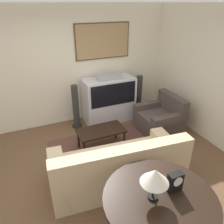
# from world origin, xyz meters

# --- Properties ---
(ground_plane) EXTENTS (12.00, 12.00, 0.00)m
(ground_plane) POSITION_xyz_m (0.00, 0.00, 0.00)
(ground_plane) COLOR brown
(wall_back) EXTENTS (12.00, 0.10, 2.70)m
(wall_back) POSITION_xyz_m (0.02, 2.13, 1.36)
(wall_back) COLOR beige
(wall_back) RESTS_ON ground_plane
(wall_right) EXTENTS (0.06, 12.00, 2.70)m
(wall_right) POSITION_xyz_m (2.63, 0.00, 1.35)
(wall_right) COLOR beige
(wall_right) RESTS_ON ground_plane
(area_rug) EXTENTS (2.30, 1.49, 0.01)m
(area_rug) POSITION_xyz_m (0.52, 0.59, 0.01)
(area_rug) COLOR brown
(area_rug) RESTS_ON ground_plane
(tv) EXTENTS (1.23, 0.59, 1.18)m
(tv) POSITION_xyz_m (1.01, 1.74, 0.56)
(tv) COLOR silver
(tv) RESTS_ON ground_plane
(couch) EXTENTS (2.21, 1.12, 0.89)m
(couch) POSITION_xyz_m (0.28, -0.33, 0.31)
(couch) COLOR #CCB289
(couch) RESTS_ON ground_plane
(armchair) EXTENTS (0.85, 0.92, 0.85)m
(armchair) POSITION_xyz_m (1.87, 0.76, 0.29)
(armchair) COLOR #473D38
(armchair) RESTS_ON ground_plane
(coffee_table) EXTENTS (0.94, 0.49, 0.44)m
(coffee_table) POSITION_xyz_m (0.38, 0.66, 0.39)
(coffee_table) COLOR black
(coffee_table) RESTS_ON ground_plane
(console_table) EXTENTS (1.28, 1.28, 0.80)m
(console_table) POSITION_xyz_m (0.26, -1.45, 0.74)
(console_table) COLOR black
(console_table) RESTS_ON ground_plane
(table_lamp) EXTENTS (0.31, 0.31, 0.39)m
(table_lamp) POSITION_xyz_m (0.18, -1.42, 1.10)
(table_lamp) COLOR black
(table_lamp) RESTS_ON console_table
(mantel_clock) EXTENTS (0.17, 0.10, 0.23)m
(mantel_clock) POSITION_xyz_m (0.46, -1.42, 0.92)
(mantel_clock) COLOR black
(mantel_clock) RESTS_ON console_table
(speaker_tower_left) EXTENTS (0.26, 0.26, 1.05)m
(speaker_tower_left) POSITION_xyz_m (0.16, 1.74, 0.50)
(speaker_tower_left) COLOR black
(speaker_tower_left) RESTS_ON ground_plane
(speaker_tower_right) EXTENTS (0.26, 0.26, 1.05)m
(speaker_tower_right) POSITION_xyz_m (1.85, 1.74, 0.50)
(speaker_tower_right) COLOR black
(speaker_tower_right) RESTS_ON ground_plane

